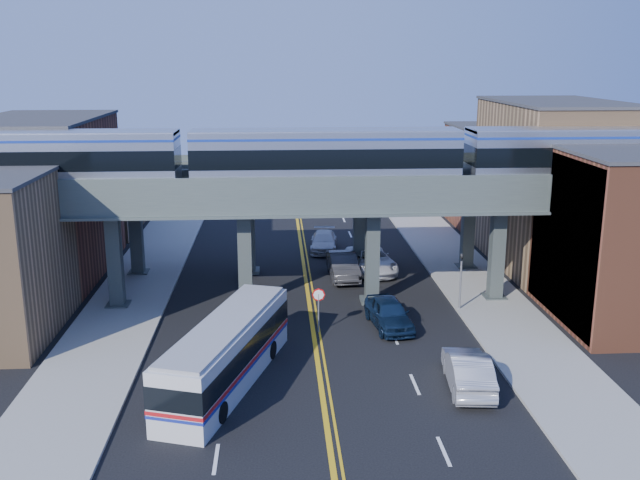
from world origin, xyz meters
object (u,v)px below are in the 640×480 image
at_px(transit_bus, 227,353).
at_px(car_lane_a, 389,313).
at_px(stop_sign, 319,303).
at_px(traffic_signal, 461,275).
at_px(car_lane_d, 324,241).
at_px(car_parked_curb, 468,370).
at_px(car_lane_c, 371,260).
at_px(car_lane_b, 343,266).
at_px(transit_train, 326,156).

height_order(transit_bus, car_lane_a, transit_bus).
height_order(stop_sign, traffic_signal, traffic_signal).
xyz_separation_m(traffic_signal, car_lane_a, (-4.78, -2.45, -1.44)).
bearing_deg(car_lane_a, car_lane_d, 91.14).
xyz_separation_m(stop_sign, car_parked_curb, (6.62, -7.46, -0.88)).
height_order(stop_sign, car_lane_c, stop_sign).
relative_size(car_lane_a, car_lane_c, 0.82).
xyz_separation_m(stop_sign, car_lane_a, (4.12, 0.55, -0.90)).
height_order(traffic_signal, car_lane_b, traffic_signal).
xyz_separation_m(traffic_signal, car_lane_b, (-6.54, 7.26, -1.41)).
bearing_deg(car_lane_c, car_lane_d, 109.45).
xyz_separation_m(transit_train, car_lane_b, (1.63, 5.26, -8.49)).
relative_size(stop_sign, transit_bus, 0.22).
height_order(transit_train, traffic_signal, transit_train).
xyz_separation_m(car_lane_c, car_parked_curb, (2.05, -19.17, 0.02)).
relative_size(transit_bus, car_parked_curb, 2.23).
height_order(stop_sign, transit_bus, transit_bus).
xyz_separation_m(traffic_signal, car_parked_curb, (-2.28, -10.46, -1.43)).
relative_size(car_lane_a, car_parked_curb, 0.95).
bearing_deg(car_lane_b, car_parked_curb, -78.77).
xyz_separation_m(transit_bus, car_lane_d, (6.27, 24.08, -0.80)).
bearing_deg(transit_bus, stop_sign, -19.56).
bearing_deg(car_parked_curb, transit_train, -59.27).
relative_size(transit_train, transit_bus, 4.23).
height_order(transit_bus, car_lane_b, transit_bus).
bearing_deg(transit_train, car_lane_c, 60.24).
relative_size(transit_train, car_lane_b, 9.27).
bearing_deg(transit_train, transit_bus, -116.06).
bearing_deg(car_lane_a, transit_train, 119.82).
xyz_separation_m(car_lane_a, car_lane_d, (-2.62, 17.28, -0.12)).
xyz_separation_m(car_lane_b, car_parked_curb, (4.25, -17.72, -0.01)).
distance_m(car_lane_b, car_lane_d, 7.62).
bearing_deg(car_lane_b, transit_bus, -115.64).
height_order(stop_sign, car_lane_a, stop_sign).
distance_m(stop_sign, transit_bus, 7.87).
relative_size(transit_train, traffic_signal, 12.21).
bearing_deg(stop_sign, car_parked_curb, -48.43).
height_order(car_lane_a, car_lane_c, same).
height_order(transit_bus, car_parked_curb, transit_bus).
bearing_deg(car_parked_curb, car_lane_b, -71.07).
relative_size(car_lane_a, car_lane_b, 0.93).
height_order(transit_train, car_lane_a, transit_train).
relative_size(car_lane_b, car_lane_c, 0.88).
bearing_deg(car_lane_c, transit_train, -126.91).
height_order(car_lane_a, car_parked_curb, car_parked_curb).
bearing_deg(car_lane_c, transit_bus, -124.62).
bearing_deg(traffic_signal, car_lane_b, 131.99).
bearing_deg(traffic_signal, stop_sign, -161.37).
bearing_deg(car_parked_curb, traffic_signal, -96.88).
bearing_deg(car_lane_d, car_lane_c, -57.97).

